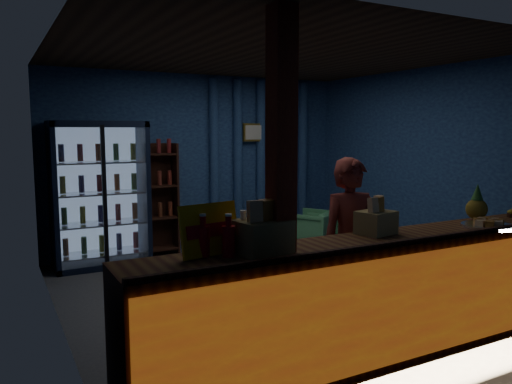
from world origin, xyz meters
TOP-DOWN VIEW (x-y plane):
  - ground at (0.00, 0.00)m, footprint 4.60×4.60m
  - room_walls at (0.00, 0.00)m, footprint 4.60×4.60m
  - counter at (0.00, -1.91)m, footprint 4.40×0.57m
  - support_post at (-1.05, -1.90)m, footprint 0.16×0.16m
  - beverage_cooler at (-1.55, 1.92)m, footprint 1.20×0.62m
  - bottle_shelf at (-0.70, 2.06)m, footprint 0.50×0.28m
  - curtain_folds at (1.00, 2.14)m, footprint 1.74×0.14m
  - framed_picture at (0.85, 2.10)m, footprint 0.36×0.04m
  - shopkeeper at (-0.02, -1.40)m, footprint 0.63×0.48m
  - green_chair at (1.40, 1.26)m, footprint 0.87×0.88m
  - side_table at (0.39, 1.38)m, footprint 0.58×0.47m
  - yellow_sign at (-1.53, -1.78)m, footprint 0.45×0.17m
  - soda_bottles at (-1.36, -1.83)m, footprint 0.53×0.17m
  - snack_box_left at (-1.18, -1.88)m, footprint 0.38×0.33m
  - snack_box_centre at (-0.07, -1.76)m, footprint 0.33×0.29m
  - pastry_tray at (0.97, -2.01)m, footprint 0.45×0.45m
  - pineapple at (1.16, -1.74)m, footprint 0.19×0.19m

SIDE VIEW (x-z plane):
  - ground at x=0.00m, z-range 0.00..0.00m
  - side_table at x=0.39m, z-range -0.04..0.52m
  - green_chair at x=1.40m, z-range 0.00..0.60m
  - counter at x=0.00m, z-range -0.02..0.97m
  - shopkeeper at x=-0.02m, z-range 0.00..1.55m
  - bottle_shelf at x=-0.70m, z-range -0.01..1.59m
  - beverage_cooler at x=-1.55m, z-range -0.02..1.88m
  - pastry_tray at x=0.97m, z-range 0.94..1.01m
  - snack_box_centre at x=-0.07m, z-range 0.91..1.21m
  - soda_bottles at x=-1.36m, z-range 0.92..1.21m
  - snack_box_left at x=-1.18m, z-range 0.90..1.27m
  - pineapple at x=1.16m, z-range 0.92..1.25m
  - yellow_sign at x=-1.53m, z-range 0.95..1.30m
  - support_post at x=-1.05m, z-range 0.00..2.60m
  - curtain_folds at x=1.00m, z-range 0.05..2.55m
  - room_walls at x=0.00m, z-range -0.73..3.87m
  - framed_picture at x=0.85m, z-range 1.61..1.89m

